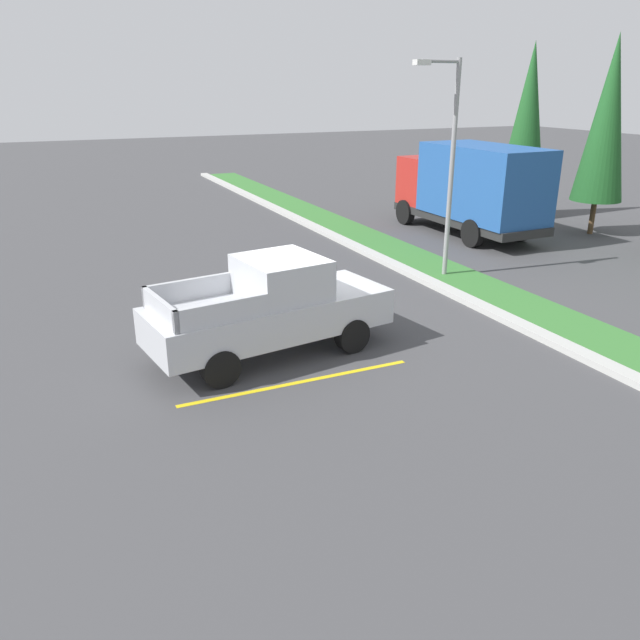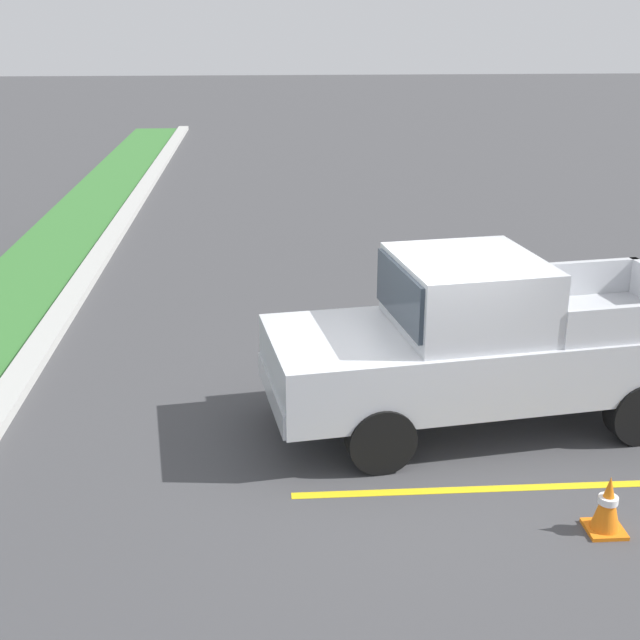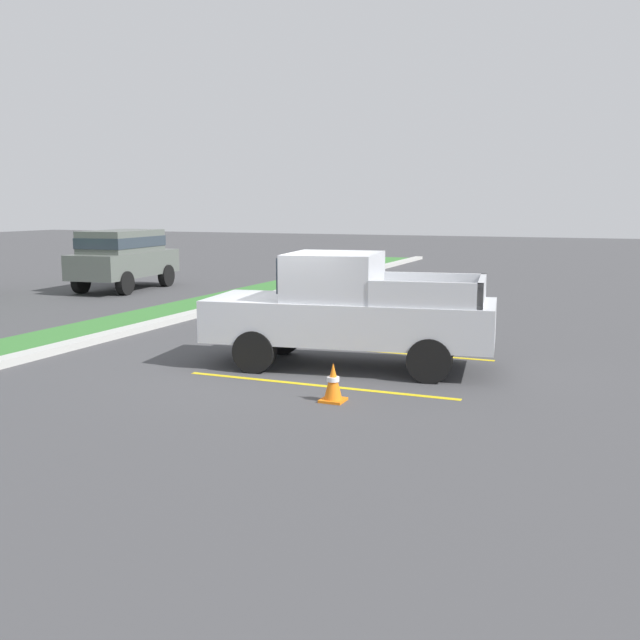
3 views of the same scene
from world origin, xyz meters
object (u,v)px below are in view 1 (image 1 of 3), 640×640
(traffic_cone, at_px, (213,311))
(pickup_truck_main, at_px, (272,308))
(cypress_tree_leftmost, at_px, (528,117))
(cargo_truck_distant, at_px, (471,187))
(cypress_tree_left_inner, at_px, (607,120))
(street_light, at_px, (448,154))

(traffic_cone, bearing_deg, pickup_truck_main, 15.56)
(pickup_truck_main, height_order, cypress_tree_leftmost, cypress_tree_leftmost)
(cargo_truck_distant, xyz_separation_m, cypress_tree_leftmost, (-2.02, 4.17, 2.36))
(cypress_tree_leftmost, height_order, cypress_tree_left_inner, cypress_tree_left_inner)
(traffic_cone, bearing_deg, street_light, 97.91)
(cypress_tree_leftmost, relative_size, traffic_cone, 11.92)
(cargo_truck_distant, bearing_deg, traffic_cone, -65.39)
(cargo_truck_distant, xyz_separation_m, cypress_tree_left_inner, (1.83, 4.48, 2.41))
(pickup_truck_main, height_order, cargo_truck_distant, cargo_truck_distant)
(cypress_tree_left_inner, bearing_deg, pickup_truck_main, -69.25)
(street_light, relative_size, traffic_cone, 10.26)
(cargo_truck_distant, relative_size, cypress_tree_left_inner, 0.95)
(pickup_truck_main, bearing_deg, cargo_truck_distant, 125.10)
(pickup_truck_main, distance_m, cypress_tree_left_inner, 16.75)
(pickup_truck_main, distance_m, cargo_truck_distant, 13.34)
(pickup_truck_main, height_order, cypress_tree_left_inner, cypress_tree_left_inner)
(cargo_truck_distant, distance_m, traffic_cone, 12.80)
(cargo_truck_distant, distance_m, cypress_tree_left_inner, 5.41)
(pickup_truck_main, xyz_separation_m, traffic_cone, (-2.36, -0.66, -0.75))
(cypress_tree_leftmost, bearing_deg, traffic_cone, -65.08)
(street_light, bearing_deg, traffic_cone, -82.09)
(pickup_truck_main, relative_size, cypress_tree_left_inner, 0.75)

